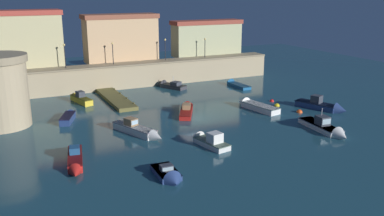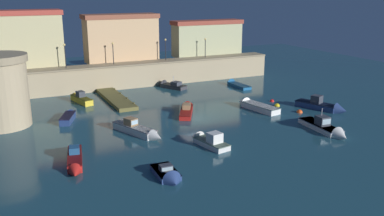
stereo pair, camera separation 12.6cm
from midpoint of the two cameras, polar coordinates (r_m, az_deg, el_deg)
ground_plane at (r=51.07m, az=0.08°, el=-1.32°), size 109.51×109.51×0.00m
quay_wall at (r=68.46m, az=-7.20°, el=4.58°), size 46.21×3.39×3.79m
old_town_backdrop at (r=70.01m, az=-11.31°, el=9.20°), size 42.40×4.87×8.54m
pier_dock at (r=59.89m, az=-10.34°, el=1.22°), size 2.56×12.29×0.70m
quay_lamp_0 at (r=65.11m, az=-16.87°, el=7.25°), size 0.32×0.32×3.56m
quay_lamp_1 at (r=66.61m, az=-10.71°, el=7.74°), size 0.32×0.32×3.39m
quay_lamp_2 at (r=69.37m, az=-3.69°, el=8.34°), size 0.32×0.32×3.52m
quay_lamp_3 at (r=72.42m, az=1.71°, el=8.56°), size 0.32×0.32×3.27m
moored_boat_0 at (r=42.26m, az=1.99°, el=-4.37°), size 2.50×5.33×2.00m
moored_boat_1 at (r=48.10m, az=17.68°, el=-2.65°), size 2.32×7.37×2.97m
moored_boat_2 at (r=53.38m, az=-0.77°, el=-0.14°), size 4.54×6.84×1.53m
moored_boat_3 at (r=52.15m, az=-16.36°, el=-1.13°), size 2.85×4.96×1.11m
moored_boat_4 at (r=60.27m, az=-15.03°, el=1.29°), size 2.49×6.18×1.71m
moored_boat_5 at (r=66.91m, az=-3.13°, el=3.08°), size 3.89×5.39×2.47m
moored_boat_6 at (r=38.69m, az=-15.58°, el=-6.93°), size 2.39×6.57×1.53m
moored_boat_7 at (r=45.36m, az=-7.28°, el=-2.99°), size 3.89×7.28×1.82m
moored_boat_8 at (r=68.54m, az=5.73°, el=3.22°), size 1.69×6.03×1.45m
moored_boat_9 at (r=34.90m, az=-3.20°, el=-9.12°), size 1.89×4.19×1.63m
moored_boat_10 at (r=55.46m, az=8.38°, el=0.32°), size 2.77×7.06×1.58m
moored_boat_11 at (r=56.89m, az=17.27°, el=0.25°), size 4.12×6.92×2.20m
mooring_buoy_0 at (r=54.95m, az=14.22°, el=-0.58°), size 0.78×0.78×0.78m
mooring_buoy_1 at (r=57.32m, az=11.32°, el=0.26°), size 0.74×0.74×0.74m
mooring_buoy_2 at (r=59.60m, az=10.67°, el=0.89°), size 0.59×0.59×0.59m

